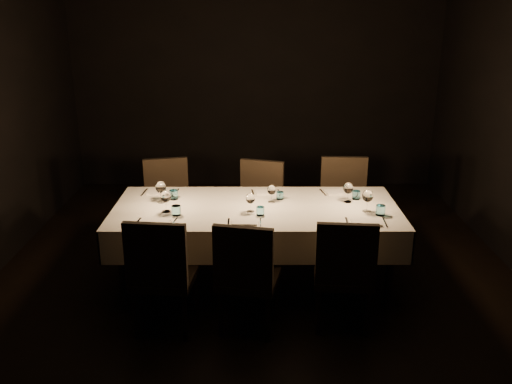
{
  "coord_description": "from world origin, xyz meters",
  "views": [
    {
      "loc": [
        -0.01,
        -4.49,
        2.44
      ],
      "look_at": [
        0.0,
        0.0,
        0.9
      ],
      "focal_mm": 38.0,
      "sensor_mm": 36.0,
      "label": 1
    }
  ],
  "objects_px": {
    "chair_near_left": "(161,271)",
    "chair_near_center": "(246,273)",
    "chair_far_center": "(259,203)",
    "chair_far_right": "(344,202)",
    "dining_table": "(256,215)",
    "chair_near_right": "(344,269)",
    "chair_far_left": "(168,201)"
  },
  "relations": [
    {
      "from": "chair_near_right",
      "to": "chair_far_center",
      "type": "xyz_separation_m",
      "value": [
        -0.65,
        1.48,
        0.0
      ]
    },
    {
      "from": "chair_near_center",
      "to": "chair_near_right",
      "type": "relative_size",
      "value": 0.99
    },
    {
      "from": "chair_near_center",
      "to": "chair_far_right",
      "type": "distance_m",
      "value": 1.81
    },
    {
      "from": "chair_near_left",
      "to": "chair_far_center",
      "type": "bearing_deg",
      "value": -109.91
    },
    {
      "from": "dining_table",
      "to": "chair_near_center",
      "type": "distance_m",
      "value": 0.81
    },
    {
      "from": "chair_near_right",
      "to": "chair_far_center",
      "type": "relative_size",
      "value": 0.99
    },
    {
      "from": "chair_far_left",
      "to": "chair_far_center",
      "type": "relative_size",
      "value": 1.0
    },
    {
      "from": "chair_near_center",
      "to": "chair_far_center",
      "type": "xyz_separation_m",
      "value": [
        0.1,
        1.53,
        0.01
      ]
    },
    {
      "from": "chair_near_left",
      "to": "chair_far_right",
      "type": "bearing_deg",
      "value": -130.62
    },
    {
      "from": "chair_near_right",
      "to": "chair_far_left",
      "type": "xyz_separation_m",
      "value": [
        -1.6,
        1.55,
        0.0
      ]
    },
    {
      "from": "chair_near_center",
      "to": "chair_near_right",
      "type": "xyz_separation_m",
      "value": [
        0.75,
        0.05,
        0.0
      ]
    },
    {
      "from": "chair_far_left",
      "to": "chair_near_left",
      "type": "bearing_deg",
      "value": -95.34
    },
    {
      "from": "chair_near_center",
      "to": "chair_far_left",
      "type": "distance_m",
      "value": 1.81
    },
    {
      "from": "chair_far_center",
      "to": "dining_table",
      "type": "bearing_deg",
      "value": -75.37
    },
    {
      "from": "chair_far_center",
      "to": "chair_far_right",
      "type": "bearing_deg",
      "value": 16.47
    },
    {
      "from": "chair_near_left",
      "to": "chair_near_center",
      "type": "height_order",
      "value": "chair_near_left"
    },
    {
      "from": "chair_near_left",
      "to": "chair_far_center",
      "type": "xyz_separation_m",
      "value": [
        0.75,
        1.53,
        -0.01
      ]
    },
    {
      "from": "chair_far_center",
      "to": "chair_far_right",
      "type": "xyz_separation_m",
      "value": [
        0.88,
        -0.01,
        0.02
      ]
    },
    {
      "from": "chair_near_left",
      "to": "chair_far_center",
      "type": "relative_size",
      "value": 1.02
    },
    {
      "from": "chair_near_center",
      "to": "chair_near_right",
      "type": "height_order",
      "value": "chair_near_right"
    },
    {
      "from": "dining_table",
      "to": "chair_far_left",
      "type": "relative_size",
      "value": 2.64
    },
    {
      "from": "chair_far_right",
      "to": "chair_near_center",
      "type": "bearing_deg",
      "value": -120.14
    },
    {
      "from": "dining_table",
      "to": "chair_far_right",
      "type": "distance_m",
      "value": 1.18
    },
    {
      "from": "dining_table",
      "to": "chair_far_right",
      "type": "height_order",
      "value": "chair_far_right"
    },
    {
      "from": "chair_far_center",
      "to": "chair_far_right",
      "type": "height_order",
      "value": "chair_far_right"
    },
    {
      "from": "dining_table",
      "to": "chair_near_left",
      "type": "bearing_deg",
      "value": -132.6
    },
    {
      "from": "chair_near_left",
      "to": "chair_far_right",
      "type": "xyz_separation_m",
      "value": [
        1.63,
        1.52,
        0.01
      ]
    },
    {
      "from": "chair_near_left",
      "to": "chair_far_left",
      "type": "relative_size",
      "value": 1.02
    },
    {
      "from": "chair_near_right",
      "to": "chair_near_left",
      "type": "bearing_deg",
      "value": 7.01
    },
    {
      "from": "chair_near_center",
      "to": "chair_far_right",
      "type": "xyz_separation_m",
      "value": [
        0.98,
        1.52,
        0.02
      ]
    },
    {
      "from": "chair_near_center",
      "to": "chair_far_left",
      "type": "height_order",
      "value": "chair_far_left"
    },
    {
      "from": "dining_table",
      "to": "chair_near_left",
      "type": "xyz_separation_m",
      "value": [
        -0.72,
        -0.79,
        -0.15
      ]
    }
  ]
}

